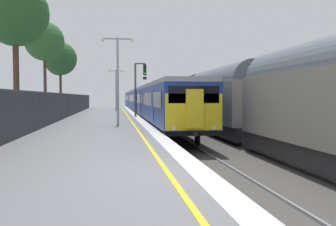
# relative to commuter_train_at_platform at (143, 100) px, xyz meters

# --- Properties ---
(ground) EXTENTS (17.40, 110.00, 1.21)m
(ground) POSITION_rel_commuter_train_at_platform_xyz_m (0.54, -38.27, -1.88)
(ground) COLOR slate
(commuter_train_at_platform) EXTENTS (2.83, 60.79, 3.81)m
(commuter_train_at_platform) POSITION_rel_commuter_train_at_platform_xyz_m (0.00, 0.00, 0.00)
(commuter_train_at_platform) COLOR navy
(commuter_train_at_platform) RESTS_ON ground
(freight_train_adjacent_track) EXTENTS (2.60, 39.59, 4.77)m
(freight_train_adjacent_track) POSITION_rel_commuter_train_at_platform_xyz_m (4.00, -21.59, 0.34)
(freight_train_adjacent_track) COLOR #232326
(freight_train_adjacent_track) RESTS_ON ground
(signal_gantry) EXTENTS (1.10, 0.24, 4.77)m
(signal_gantry) POSITION_rel_commuter_train_at_platform_xyz_m (-1.46, -13.87, 1.72)
(signal_gantry) COLOR #47474C
(signal_gantry) RESTS_ON ground
(platform_lamp_mid) EXTENTS (2.00, 0.20, 5.36)m
(platform_lamp_mid) POSITION_rel_commuter_train_at_platform_xyz_m (-3.41, -23.99, 1.91)
(platform_lamp_mid) COLOR #93999E
(platform_lamp_mid) RESTS_ON ground
(platform_lamp_far) EXTENTS (2.00, 0.20, 5.07)m
(platform_lamp_far) POSITION_rel_commuter_train_at_platform_xyz_m (-3.41, -0.92, 1.76)
(platform_lamp_far) COLOR #93999E
(platform_lamp_far) RESTS_ON ground
(background_tree_left) EXTENTS (3.70, 3.70, 8.83)m
(background_tree_left) POSITION_rel_commuter_train_at_platform_xyz_m (-10.20, -10.87, 5.60)
(background_tree_left) COLOR #473323
(background_tree_left) RESTS_ON ground
(background_tree_centre) EXTENTS (4.19, 4.19, 9.10)m
(background_tree_centre) POSITION_rel_commuter_train_at_platform_xyz_m (-9.73, -22.31, 5.62)
(background_tree_centre) COLOR #473323
(background_tree_centre) RESTS_ON ground
(background_tree_right) EXTENTS (3.73, 3.83, 7.90)m
(background_tree_right) POSITION_rel_commuter_train_at_platform_xyz_m (-9.72, -4.03, 4.62)
(background_tree_right) COLOR #473323
(background_tree_right) RESTS_ON ground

